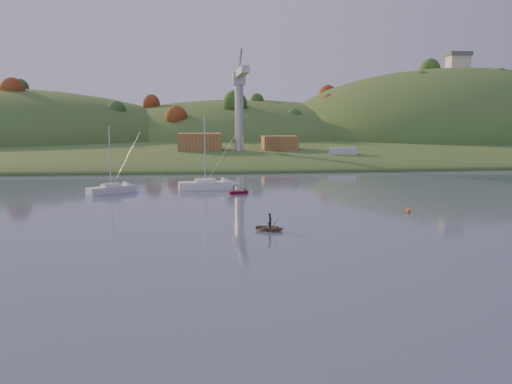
{
  "coord_description": "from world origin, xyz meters",
  "views": [
    {
      "loc": [
        -9.8,
        -24.57,
        11.9
      ],
      "look_at": [
        -2.95,
        37.05,
        3.48
      ],
      "focal_mm": 40.0,
      "sensor_mm": 36.0,
      "label": 1
    }
  ],
  "objects": [
    {
      "name": "ground",
      "position": [
        0.0,
        0.0,
        0.0
      ],
      "size": [
        500.0,
        500.0,
        0.0
      ],
      "primitive_type": "plane",
      "color": "#38475B",
      "rests_on": "ground"
    },
    {
      "name": "far_shore",
      "position": [
        0.0,
        230.0,
        0.0
      ],
      "size": [
        620.0,
        220.0,
        1.5
      ],
      "primitive_type": "cube",
      "color": "#29491D",
      "rests_on": "ground"
    },
    {
      "name": "shore_slope",
      "position": [
        0.0,
        165.0,
        0.0
      ],
      "size": [
        640.0,
        150.0,
        7.0
      ],
      "primitive_type": "ellipsoid",
      "color": "#29491D",
      "rests_on": "ground"
    },
    {
      "name": "hill_center",
      "position": [
        10.0,
        210.0,
        0.0
      ],
      "size": [
        140.0,
        120.0,
        36.0
      ],
      "primitive_type": "ellipsoid",
      "color": "#29491D",
      "rests_on": "ground"
    },
    {
      "name": "hill_right",
      "position": [
        95.0,
        195.0,
        0.0
      ],
      "size": [
        150.0,
        130.0,
        60.0
      ],
      "primitive_type": "ellipsoid",
      "color": "#29491D",
      "rests_on": "ground"
    },
    {
      "name": "hilltop_house",
      "position": [
        95.0,
        195.0,
        33.4
      ],
      "size": [
        9.0,
        7.0,
        6.45
      ],
      "color": "beige",
      "rests_on": "hill_right"
    },
    {
      "name": "hillside_trees",
      "position": [
        0.0,
        185.0,
        0.0
      ],
      "size": [
        280.0,
        50.0,
        32.0
      ],
      "primitive_type": null,
      "color": "#214518",
      "rests_on": "ground"
    },
    {
      "name": "wharf",
      "position": [
        5.0,
        122.0,
        1.2
      ],
      "size": [
        42.0,
        16.0,
        2.4
      ],
      "primitive_type": "cube",
      "color": "slate",
      "rests_on": "ground"
    },
    {
      "name": "shed_west",
      "position": [
        -8.0,
        123.0,
        4.8
      ],
      "size": [
        11.0,
        8.0,
        4.8
      ],
      "primitive_type": "cube",
      "color": "brown",
      "rests_on": "wharf"
    },
    {
      "name": "shed_east",
      "position": [
        13.0,
        124.0,
        4.4
      ],
      "size": [
        9.0,
        7.0,
        4.0
      ],
      "primitive_type": "cube",
      "color": "brown",
      "rests_on": "wharf"
    },
    {
      "name": "dock_crane",
      "position": [
        2.0,
        118.39,
        17.17
      ],
      "size": [
        3.2,
        28.0,
        20.3
      ],
      "color": "#B7B7BC",
      "rests_on": "wharf"
    },
    {
      "name": "sailboat_near",
      "position": [
        -22.34,
        63.97,
        0.68
      ],
      "size": [
        7.26,
        6.13,
        10.23
      ],
      "rotation": [
        0.0,
        0.0,
        0.63
      ],
      "color": "silver",
      "rests_on": "ground"
    },
    {
      "name": "sailboat_far",
      "position": [
        -7.86,
        67.06,
        0.76
      ],
      "size": [
        8.77,
        3.52,
        11.84
      ],
      "rotation": [
        0.0,
        0.0,
        0.11
      ],
      "color": "silver",
      "rests_on": "ground"
    },
    {
      "name": "canoe",
      "position": [
        -1.96,
        32.78,
        0.31
      ],
      "size": [
        3.62,
        3.2,
        0.62
      ],
      "primitive_type": "imported",
      "rotation": [
        0.0,
        0.0,
        1.13
      ],
      "color": "#8F794F",
      "rests_on": "ground"
    },
    {
      "name": "paddler",
      "position": [
        -1.96,
        32.78,
        0.8
      ],
      "size": [
        0.59,
        0.69,
        1.59
      ],
      "primitive_type": "imported",
      "rotation": [
        0.0,
        0.0,
        1.13
      ],
      "color": "black",
      "rests_on": "ground"
    },
    {
      "name": "red_tender",
      "position": [
        -2.46,
        60.94,
        0.23
      ],
      "size": [
        3.32,
        1.66,
        1.08
      ],
      "rotation": [
        0.0,
        0.0,
        0.19
      ],
      "color": "#510B14",
      "rests_on": "ground"
    },
    {
      "name": "work_vessel",
      "position": [
        26.61,
        111.09,
        1.42
      ],
      "size": [
        16.31,
        9.02,
        3.97
      ],
      "rotation": [
        0.0,
        0.0,
        -0.24
      ],
      "color": "slate",
      "rests_on": "ground"
    },
    {
      "name": "buoy_1",
      "position": [
        16.44,
        41.77,
        0.25
      ],
      "size": [
        0.5,
        0.5,
        0.5
      ],
      "primitive_type": "sphere",
      "color": "#FF4F0D",
      "rests_on": "ground"
    }
  ]
}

